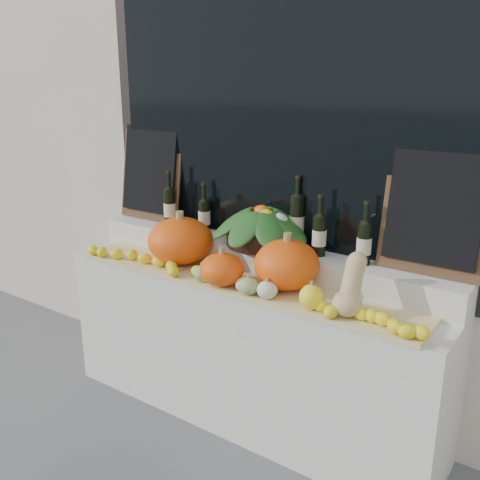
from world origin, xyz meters
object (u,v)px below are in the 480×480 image
(pumpkin_left, at_px, (181,241))
(pumpkin_right, at_px, (287,265))
(butternut_squash, at_px, (350,289))
(wine_bottle_tall, at_px, (297,221))
(produce_bowl, at_px, (262,225))

(pumpkin_left, distance_m, pumpkin_right, 0.71)
(pumpkin_left, xyz_separation_m, butternut_squash, (1.11, -0.10, -0.01))
(pumpkin_right, height_order, butternut_squash, butternut_squash)
(pumpkin_left, bearing_deg, butternut_squash, -5.32)
(wine_bottle_tall, bearing_deg, produce_bowl, -154.00)
(wine_bottle_tall, bearing_deg, butternut_squash, -38.03)
(produce_bowl, xyz_separation_m, wine_bottle_tall, (0.18, 0.09, 0.03))
(pumpkin_left, distance_m, butternut_squash, 1.12)
(produce_bowl, relative_size, wine_bottle_tall, 1.51)
(produce_bowl, distance_m, wine_bottle_tall, 0.20)
(pumpkin_left, bearing_deg, wine_bottle_tall, 25.50)
(wine_bottle_tall, bearing_deg, pumpkin_left, -154.50)
(pumpkin_right, relative_size, wine_bottle_tall, 0.84)
(produce_bowl, bearing_deg, wine_bottle_tall, 26.00)
(pumpkin_left, relative_size, wine_bottle_tall, 0.95)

